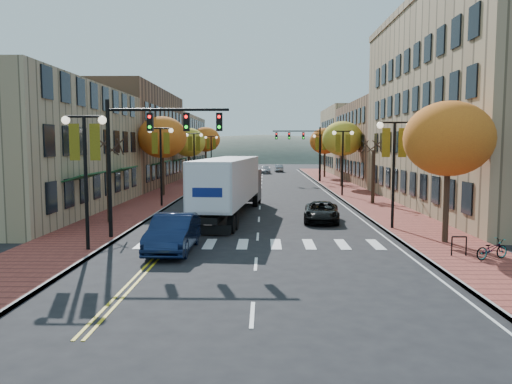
{
  "coord_description": "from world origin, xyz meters",
  "views": [
    {
      "loc": [
        0.33,
        -21.7,
        4.79
      ],
      "look_at": [
        -0.12,
        5.5,
        2.2
      ],
      "focal_mm": 35.0,
      "sensor_mm": 36.0,
      "label": 1
    }
  ],
  "objects_px": {
    "semi_truck": "(231,182)",
    "bicycle": "(492,249)",
    "black_suv": "(322,212)",
    "navy_sedan": "(173,233)"
  },
  "relations": [
    {
      "from": "semi_truck",
      "to": "black_suv",
      "type": "distance_m",
      "value": 6.42
    },
    {
      "from": "navy_sedan",
      "to": "semi_truck",
      "type": "bearing_deg",
      "value": 81.12
    },
    {
      "from": "semi_truck",
      "to": "bicycle",
      "type": "height_order",
      "value": "semi_truck"
    },
    {
      "from": "navy_sedan",
      "to": "bicycle",
      "type": "bearing_deg",
      "value": -7.39
    },
    {
      "from": "semi_truck",
      "to": "navy_sedan",
      "type": "height_order",
      "value": "semi_truck"
    },
    {
      "from": "black_suv",
      "to": "bicycle",
      "type": "distance_m",
      "value": 12.04
    },
    {
      "from": "navy_sedan",
      "to": "bicycle",
      "type": "distance_m",
      "value": 13.48
    },
    {
      "from": "bicycle",
      "to": "semi_truck",
      "type": "bearing_deg",
      "value": 19.81
    },
    {
      "from": "bicycle",
      "to": "black_suv",
      "type": "bearing_deg",
      "value": 6.47
    },
    {
      "from": "black_suv",
      "to": "navy_sedan",
      "type": "bearing_deg",
      "value": -125.12
    }
  ]
}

